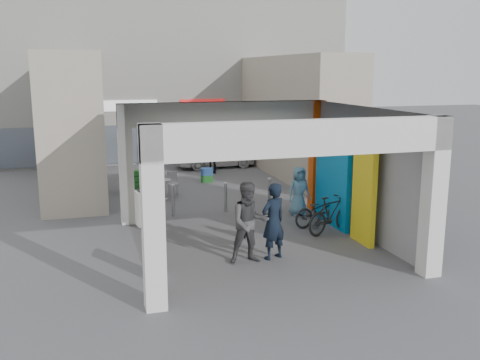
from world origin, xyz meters
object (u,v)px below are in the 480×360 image
object	(u,v)px
man_back_turned	(249,223)
man_crates	(212,155)
bicycle_rear	(331,214)
white_van	(215,154)
bicycle_front	(320,210)
man_with_dog	(273,221)
man_elderly	(299,191)
produce_stand	(139,184)
cafe_set	(158,190)
border_collie	(247,228)

from	to	relation	value
man_back_turned	man_crates	bearing A→B (deg)	83.45
bicycle_rear	white_van	bearing A→B (deg)	-18.58
man_crates	bicycle_front	xyz separation A→B (m)	(1.11, -8.60, -0.35)
man_with_dog	man_elderly	size ratio (longest dim) A/B	1.21
produce_stand	man_elderly	bearing A→B (deg)	-25.17
man_back_turned	bicycle_rear	size ratio (longest dim) A/B	1.09
man_back_turned	white_van	world-z (taller)	man_back_turned
man_crates	white_van	xyz separation A→B (m)	(0.47, 1.46, -0.18)
man_back_turned	man_elderly	size ratio (longest dim) A/B	1.25
bicycle_front	man_with_dog	bearing A→B (deg)	120.96
man_with_dog	bicycle_front	world-z (taller)	man_with_dog
bicycle_rear	man_crates	bearing A→B (deg)	-15.18
cafe_set	border_collie	size ratio (longest dim) A/B	2.02
cafe_set	border_collie	bearing A→B (deg)	-72.32
man_crates	border_collie	bearing A→B (deg)	68.51
cafe_set	produce_stand	distance (m)	1.15
man_elderly	bicycle_front	distance (m)	1.29
bicycle_rear	white_van	distance (m)	10.82
cafe_set	white_van	distance (m)	6.30
cafe_set	man_back_turned	bearing A→B (deg)	-80.58
cafe_set	man_back_turned	xyz separation A→B (m)	(1.17, -7.04, 0.66)
cafe_set	bicycle_rear	world-z (taller)	bicycle_rear
man_back_turned	man_elderly	xyz separation A→B (m)	(2.72, 3.53, -0.19)
man_back_turned	man_crates	size ratio (longest dim) A/B	1.19
border_collie	white_van	world-z (taller)	white_van
man_with_dog	man_crates	distance (m)	10.88
man_with_dog	man_crates	world-z (taller)	man_with_dog
produce_stand	bicycle_front	bearing A→B (deg)	-31.20
cafe_set	bicycle_rear	xyz separation A→B (m)	(4.02, -5.49, 0.23)
produce_stand	man_elderly	size ratio (longest dim) A/B	0.80
produce_stand	man_crates	world-z (taller)	man_crates
bicycle_rear	border_collie	bearing A→B (deg)	62.34
bicycle_front	man_crates	bearing A→B (deg)	-6.37
produce_stand	white_van	size ratio (longest dim) A/B	0.34
produce_stand	border_collie	size ratio (longest dim) A/B	1.79
man_back_turned	bicycle_front	bearing A→B (deg)	41.27
man_elderly	white_van	distance (m)	8.83
man_crates	white_van	size ratio (longest dim) A/B	0.44
cafe_set	bicycle_front	distance (m)	6.23
man_elderly	bicycle_rear	bearing A→B (deg)	-92.56
man_with_dog	white_van	size ratio (longest dim) A/B	0.50
white_van	border_collie	bearing A→B (deg)	168.62
bicycle_rear	white_van	world-z (taller)	white_van
border_collie	white_van	xyz separation A→B (m)	(1.71, 10.56, 0.35)
border_collie	man_with_dog	world-z (taller)	man_with_dog
border_collie	man_elderly	size ratio (longest dim) A/B	0.45
produce_stand	man_back_turned	bearing A→B (deg)	-57.60
man_back_turned	bicycle_front	world-z (taller)	man_back_turned
man_elderly	bicycle_rear	size ratio (longest dim) A/B	0.87
cafe_set	man_crates	distance (m)	4.85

